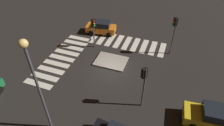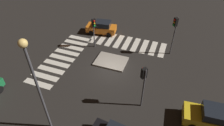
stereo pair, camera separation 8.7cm
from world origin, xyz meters
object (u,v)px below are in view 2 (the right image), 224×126
(car_orange, at_px, (102,27))
(traffic_light_west, at_px, (144,78))
(traffic_light_east, at_px, (94,26))
(traffic_island, at_px, (111,61))
(street_lamp, at_px, (34,76))
(car_yellow, at_px, (212,117))
(traffic_light_south, at_px, (175,28))

(car_orange, xyz_separation_m, traffic_light_west, (-8.15, 10.53, 2.38))
(traffic_light_west, relative_size, traffic_light_east, 1.09)
(traffic_island, distance_m, traffic_light_west, 7.43)
(street_lamp, bearing_deg, traffic_island, -99.69)
(traffic_island, xyz_separation_m, car_orange, (3.50, -5.67, 0.79))
(traffic_island, xyz_separation_m, traffic_light_east, (2.95, -2.11, 2.90))
(traffic_light_east, bearing_deg, car_orange, 142.56)
(car_yellow, bearing_deg, traffic_light_west, -4.96)
(car_yellow, distance_m, traffic_light_west, 6.33)
(traffic_light_west, distance_m, traffic_light_south, 8.88)
(traffic_light_south, relative_size, street_lamp, 0.56)
(traffic_light_west, height_order, street_lamp, street_lamp)
(traffic_light_west, bearing_deg, car_orange, -10.92)
(car_orange, bearing_deg, traffic_light_west, 119.43)
(traffic_light_west, xyz_separation_m, traffic_light_east, (7.60, -6.97, -0.27))
(traffic_light_east, height_order, traffic_light_south, traffic_light_south)
(car_orange, bearing_deg, car_yellow, 134.70)
(traffic_light_west, xyz_separation_m, street_lamp, (6.30, 4.78, 2.43))
(traffic_light_east, distance_m, street_lamp, 12.13)
(traffic_light_west, relative_size, street_lamp, 0.51)
(traffic_light_east, height_order, street_lamp, street_lamp)
(car_yellow, xyz_separation_m, street_lamp, (12.18, 4.73, 4.75))
(street_lamp, bearing_deg, car_yellow, -158.78)
(car_orange, relative_size, traffic_light_east, 1.08)
(traffic_island, relative_size, traffic_light_west, 0.83)
(traffic_island, height_order, car_yellow, car_yellow)
(traffic_light_east, bearing_deg, traffic_light_south, 55.07)
(traffic_light_east, relative_size, traffic_light_south, 0.82)
(traffic_island, distance_m, street_lamp, 11.27)
(traffic_light_east, xyz_separation_m, street_lamp, (-1.31, 11.75, 2.71))
(car_orange, distance_m, traffic_light_east, 4.17)
(car_yellow, bearing_deg, traffic_light_east, -31.96)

